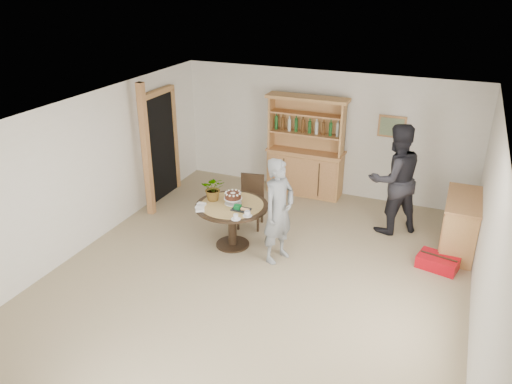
% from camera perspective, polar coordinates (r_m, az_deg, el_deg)
% --- Properties ---
extents(ground, '(7.00, 7.00, 0.00)m').
position_cam_1_polar(ground, '(7.70, 0.21, -9.57)').
color(ground, tan).
rests_on(ground, ground).
extents(room_shell, '(6.04, 7.04, 2.52)m').
position_cam_1_polar(room_shell, '(6.89, 0.28, 2.58)').
color(room_shell, white).
rests_on(room_shell, ground).
extents(doorway, '(0.13, 1.10, 2.18)m').
position_cam_1_polar(doorway, '(10.09, -10.92, 5.40)').
color(doorway, black).
rests_on(doorway, ground).
extents(pine_post, '(0.12, 0.12, 2.50)m').
position_cam_1_polar(pine_post, '(9.29, -12.44, 4.58)').
color(pine_post, tan).
rests_on(pine_post, ground).
extents(hutch, '(1.62, 0.54, 2.04)m').
position_cam_1_polar(hutch, '(10.21, 5.68, 3.47)').
color(hutch, tan).
rests_on(hutch, ground).
extents(sideboard, '(0.54, 1.26, 0.94)m').
position_cam_1_polar(sideboard, '(8.78, 22.31, -3.46)').
color(sideboard, tan).
rests_on(sideboard, ground).
extents(dining_table, '(1.20, 1.20, 0.76)m').
position_cam_1_polar(dining_table, '(8.21, -2.76, -2.42)').
color(dining_table, black).
rests_on(dining_table, ground).
extents(dining_chair, '(0.49, 0.49, 0.95)m').
position_cam_1_polar(dining_chair, '(8.93, -0.55, -0.61)').
color(dining_chair, black).
rests_on(dining_chair, ground).
extents(birthday_cake, '(0.30, 0.30, 0.20)m').
position_cam_1_polar(birthday_cake, '(8.14, -2.64, -0.52)').
color(birthday_cake, white).
rests_on(birthday_cake, dining_table).
extents(flower_vase, '(0.47, 0.44, 0.42)m').
position_cam_1_polar(flower_vase, '(8.24, -4.86, 0.43)').
color(flower_vase, '#3F7233').
rests_on(flower_vase, dining_table).
extents(gift_tray, '(0.30, 0.20, 0.08)m').
position_cam_1_polar(gift_tray, '(7.95, -1.77, -1.89)').
color(gift_tray, black).
rests_on(gift_tray, dining_table).
extents(coffee_cup_a, '(0.15, 0.15, 0.09)m').
position_cam_1_polar(coffee_cup_a, '(7.75, -1.00, -2.50)').
color(coffee_cup_a, white).
rests_on(coffee_cup_a, dining_table).
extents(coffee_cup_b, '(0.15, 0.15, 0.08)m').
position_cam_1_polar(coffee_cup_b, '(7.66, -2.33, -2.90)').
color(coffee_cup_b, white).
rests_on(coffee_cup_b, dining_table).
extents(napkins, '(0.24, 0.33, 0.03)m').
position_cam_1_polar(napkins, '(8.06, -6.37, -1.73)').
color(napkins, white).
rests_on(napkins, dining_table).
extents(teen_boy, '(0.60, 0.72, 1.70)m').
position_cam_1_polar(teen_boy, '(7.73, 2.60, -2.17)').
color(teen_boy, slate).
rests_on(teen_boy, ground).
extents(adult_person, '(1.21, 1.17, 1.96)m').
position_cam_1_polar(adult_person, '(8.87, 15.56, 1.44)').
color(adult_person, black).
rests_on(adult_person, ground).
extents(red_suitcase, '(0.67, 0.52, 0.21)m').
position_cam_1_polar(red_suitcase, '(8.34, 20.08, -7.53)').
color(red_suitcase, '#BA0915').
rests_on(red_suitcase, ground).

